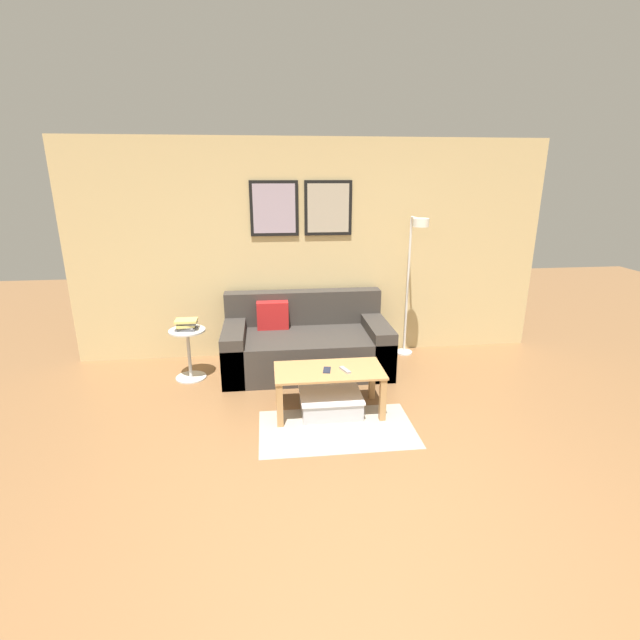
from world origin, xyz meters
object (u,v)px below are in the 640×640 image
(couch, at_px, (306,344))
(coffee_table, at_px, (329,378))
(cell_phone, at_px, (327,370))
(remote_control, at_px, (345,370))
(storage_bin, at_px, (331,403))
(side_table, at_px, (189,349))
(floor_lamp, at_px, (414,263))
(book_stack, at_px, (186,324))

(couch, height_order, coffee_table, couch)
(cell_phone, bearing_deg, remote_control, 0.20)
(couch, distance_m, storage_bin, 1.11)
(storage_bin, height_order, cell_phone, cell_phone)
(coffee_table, xyz_separation_m, remote_control, (0.14, -0.05, 0.09))
(side_table, bearing_deg, floor_lamp, 5.99)
(couch, xyz_separation_m, book_stack, (-1.29, -0.14, 0.34))
(floor_lamp, bearing_deg, side_table, -174.01)
(side_table, xyz_separation_m, remote_control, (1.55, -0.97, 0.10))
(cell_phone, bearing_deg, couch, 106.82)
(coffee_table, xyz_separation_m, storage_bin, (0.02, -0.02, -0.25))
(side_table, xyz_separation_m, cell_phone, (1.39, -0.94, 0.09))
(couch, bearing_deg, storage_bin, -82.69)
(book_stack, bearing_deg, couch, 6.01)
(couch, relative_size, storage_bin, 3.21)
(floor_lamp, xyz_separation_m, side_table, (-2.55, -0.27, -0.84))
(floor_lamp, distance_m, book_stack, 2.62)
(floor_lamp, distance_m, cell_phone, 1.83)
(remote_control, height_order, cell_phone, remote_control)
(storage_bin, distance_m, book_stack, 1.79)
(couch, relative_size, coffee_table, 1.84)
(coffee_table, relative_size, book_stack, 4.31)
(coffee_table, xyz_separation_m, side_table, (-1.41, 0.92, -0.01))
(storage_bin, distance_m, remote_control, 0.37)
(floor_lamp, height_order, remote_control, floor_lamp)
(floor_lamp, xyz_separation_m, cell_phone, (-1.16, -1.21, -0.74))
(book_stack, bearing_deg, floor_lamp, 5.81)
(book_stack, relative_size, remote_control, 1.55)
(book_stack, bearing_deg, side_table, -70.80)
(couch, xyz_separation_m, remote_control, (0.27, -1.11, 0.15))
(couch, height_order, storage_bin, couch)
(couch, height_order, cell_phone, couch)
(coffee_table, bearing_deg, storage_bin, -52.58)
(couch, bearing_deg, book_stack, -173.99)
(couch, height_order, remote_control, couch)
(remote_control, bearing_deg, storage_bin, 146.22)
(remote_control, bearing_deg, cell_phone, 148.04)
(floor_lamp, relative_size, remote_control, 11.28)
(book_stack, bearing_deg, cell_phone, -34.23)
(storage_bin, bearing_deg, floor_lamp, 47.04)
(side_table, bearing_deg, couch, 6.35)
(storage_bin, bearing_deg, coffee_table, 127.42)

